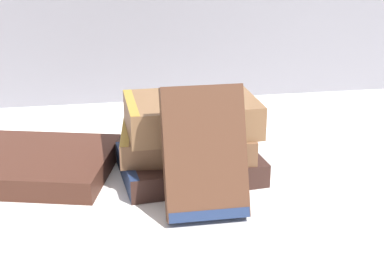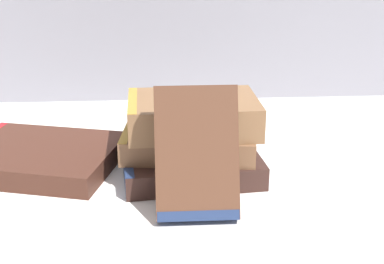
{
  "view_description": "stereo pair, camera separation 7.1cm",
  "coord_description": "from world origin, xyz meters",
  "views": [
    {
      "loc": [
        -0.06,
        -0.63,
        0.32
      ],
      "look_at": [
        0.05,
        0.03,
        0.07
      ],
      "focal_mm": 50.0,
      "sensor_mm": 36.0,
      "label": 1
    },
    {
      "loc": [
        0.01,
        -0.64,
        0.32
      ],
      "look_at": [
        0.05,
        0.03,
        0.07
      ],
      "focal_mm": 50.0,
      "sensor_mm": 36.0,
      "label": 2
    }
  ],
  "objects": [
    {
      "name": "book_flat_top",
      "position": [
        0.05,
        0.05,
        0.09
      ],
      "size": [
        0.18,
        0.13,
        0.05
      ],
      "rotation": [
        0.0,
        0.0,
        0.03
      ],
      "color": "brown",
      "rests_on": "book_flat_middle"
    },
    {
      "name": "ground_plane",
      "position": [
        0.0,
        0.0,
        0.0
      ],
      "size": [
        3.0,
        3.0,
        0.0
      ],
      "primitive_type": "plane",
      "color": "silver"
    },
    {
      "name": "book_leaning_front",
      "position": [
        0.05,
        -0.06,
        0.07
      ],
      "size": [
        0.1,
        0.08,
        0.16
      ],
      "rotation": [
        -0.36,
        0.0,
        0.0
      ],
      "color": "#4C2D1E",
      "rests_on": "ground_plane"
    },
    {
      "name": "book_flat_bottom",
      "position": [
        0.04,
        0.05,
        0.02
      ],
      "size": [
        0.2,
        0.16,
        0.03
      ],
      "rotation": [
        0.0,
        0.0,
        0.1
      ],
      "color": "#331E19",
      "rests_on": "ground_plane"
    },
    {
      "name": "pocket_watch",
      "position": [
        0.09,
        0.06,
        0.11
      ],
      "size": [
        0.05,
        0.05,
        0.01
      ],
      "color": "white",
      "rests_on": "book_flat_top"
    },
    {
      "name": "reading_glasses",
      "position": [
        0.02,
        0.2,
        0.0
      ],
      "size": [
        0.1,
        0.05,
        0.0
      ],
      "rotation": [
        0.0,
        0.0,
        0.12
      ],
      "color": "#4C3828",
      "rests_on": "ground_plane"
    },
    {
      "name": "book_side_left",
      "position": [
        -0.17,
        0.09,
        0.02
      ],
      "size": [
        0.25,
        0.22,
        0.03
      ],
      "rotation": [
        0.0,
        0.0,
        -0.26
      ],
      "color": "#422319",
      "rests_on": "ground_plane"
    },
    {
      "name": "book_flat_middle",
      "position": [
        0.04,
        0.06,
        0.05
      ],
      "size": [
        0.19,
        0.14,
        0.03
      ],
      "rotation": [
        0.0,
        0.0,
        -0.1
      ],
      "color": "brown",
      "rests_on": "book_flat_bottom"
    }
  ]
}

